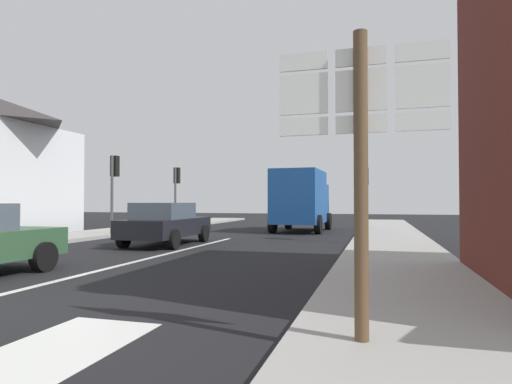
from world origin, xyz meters
TOP-DOWN VIEW (x-y plane):
  - ground_plane at (0.00, 10.00)m, footprint 80.00×80.00m
  - sidewalk_right at (6.31, 8.00)m, footprint 2.78×44.00m
  - sidewalk_left at (-6.31, 8.00)m, footprint 2.78×44.00m
  - lane_centre_stripe at (0.00, 6.00)m, footprint 0.16×12.00m
  - lane_turn_arrow at (2.71, -1.00)m, footprint 1.20×2.20m
  - sedan_far at (-1.29, 9.01)m, footprint 2.09×4.26m
  - delivery_truck at (2.10, 17.01)m, footprint 2.59×5.05m
  - route_sign_post at (5.69, -0.28)m, footprint 1.66×0.14m
  - traffic_light_near_right at (5.22, 11.63)m, footprint 0.30×0.49m
  - traffic_light_far_right at (5.22, 19.04)m, footprint 0.30×0.49m
  - traffic_light_far_left at (-5.22, 17.81)m, footprint 0.30×0.49m
  - traffic_light_near_left at (-5.22, 11.74)m, footprint 0.30×0.49m

SIDE VIEW (x-z plane):
  - ground_plane at x=0.00m, z-range 0.00..0.00m
  - lane_centre_stripe at x=0.00m, z-range 0.00..0.01m
  - lane_turn_arrow at x=2.71m, z-range 0.00..0.01m
  - sidewalk_right at x=6.31m, z-range 0.00..0.14m
  - sidewalk_left at x=-6.31m, z-range 0.00..0.14m
  - sedan_far at x=-1.29m, z-range 0.03..1.50m
  - delivery_truck at x=2.10m, z-range 0.13..3.18m
  - route_sign_post at x=5.69m, z-range 0.40..3.60m
  - traffic_light_far_right at x=5.22m, z-range 0.80..4.12m
  - traffic_light_far_left at x=-5.22m, z-range 0.83..4.29m
  - traffic_light_near_right at x=5.22m, z-range 0.84..4.33m
  - traffic_light_near_left at x=-5.22m, z-range 0.84..4.36m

